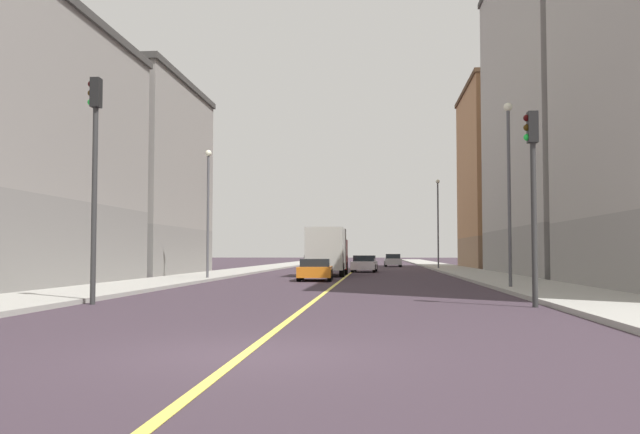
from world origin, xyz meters
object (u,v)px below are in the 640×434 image
Objects in this scene: building_left_mid at (584,109)px; street_lamp_left_far at (438,215)px; car_silver at (393,261)px; car_yellow at (314,262)px; building_left_far at (521,177)px; box_truck at (328,251)px; traffic_light_right_near at (94,159)px; street_lamp_left_near at (509,176)px; street_lamp_right_near at (208,200)px; traffic_light_left_near at (533,179)px; building_right_midblock at (112,178)px; car_orange at (315,270)px; car_white at (364,264)px.

street_lamp_left_far is (-8.63, 14.77, -6.41)m from building_left_mid.
car_yellow is at bearing -124.95° from car_silver.
building_left_far reaches higher than box_truck.
street_lamp_left_near reaches higher than traffic_light_right_near.
street_lamp_right_near is 1.79× the size of car_silver.
box_truck is (-7.75, 25.83, -1.98)m from traffic_light_left_near.
car_silver is (-12.39, 28.45, -10.68)m from building_left_mid.
building_right_midblock is 2.11× the size of traffic_light_right_near.
building_left_mid is 32.62m from building_right_midblock.
traffic_light_left_near is at bearing 0.00° from traffic_light_right_near.
building_left_far is at bearing 77.75° from street_lamp_left_near.
car_silver is (5.11, 38.33, 0.07)m from car_orange.
traffic_light_left_near is 12.96m from traffic_light_right_near.
traffic_light_left_near is 1.20× the size of car_yellow.
building_left_far reaches higher than traffic_light_left_near.
traffic_light_left_near is 27.04m from box_truck.
building_left_mid is 4.05× the size of traffic_light_left_near.
building_right_midblock is 1.80× the size of street_lamp_left_far.
box_truck is (-17.40, -22.85, -7.28)m from building_left_far.
car_white is (-15.12, -13.73, -8.30)m from building_left_far.
building_left_mid is 28.68m from car_yellow.
building_right_midblock is 11.68m from street_lamp_right_near.
box_truck is (-8.77, -16.66, -3.26)m from street_lamp_left_far.
building_left_far is at bearing 52.72° from box_truck.
street_lamp_right_near reaches higher than traffic_light_right_near.
traffic_light_left_near is at bearing -73.30° from box_truck.
car_silver reaches higher than car_white.
car_orange is 38.67m from car_silver.
car_orange is 1.04× the size of car_silver.
traffic_light_right_near reaches higher than box_truck.
car_white is (-5.47, 34.95, -2.99)m from traffic_light_left_near.
street_lamp_left_far is (23.57, 17.00, -1.69)m from building_right_midblock.
street_lamp_left_far is 1.99× the size of car_silver.
traffic_light_right_near reaches higher than traffic_light_left_near.
car_yellow is at bearing -169.99° from building_left_far.
building_left_mid is at bearing 70.82° from traffic_light_left_near.
building_right_midblock is 3.59× the size of car_silver.
traffic_light_left_near is at bearing -87.20° from car_silver.
car_orange is at bearing -0.66° from street_lamp_right_near.
car_orange is at bearing -119.58° from building_left_far.
building_left_mid is 19.99m from box_truck.
building_right_midblock is 3.46× the size of car_orange.
car_white is at bearing -130.71° from street_lamp_left_far.
traffic_light_left_near is 0.73× the size of street_lamp_left_near.
street_lamp_left_far is at bearing 49.29° from car_white.
car_white is (-15.12, 7.22, -10.69)m from building_left_mid.
street_lamp_left_far is at bearing 90.00° from street_lamp_left_near.
traffic_light_right_near is at bearing -108.19° from street_lamp_left_far.
building_right_midblock is 3.11× the size of car_yellow.
street_lamp_right_near is 40.05m from car_silver.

